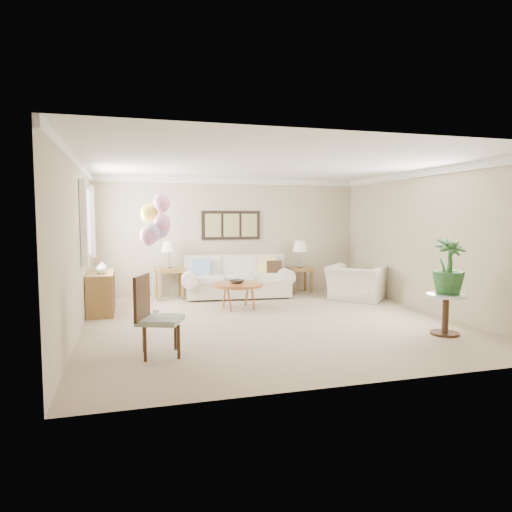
% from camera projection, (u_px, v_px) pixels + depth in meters
% --- Properties ---
extents(ground_plane, '(6.00, 6.00, 0.00)m').
position_uv_depth(ground_plane, '(270.00, 321.00, 7.63)').
color(ground_plane, tan).
extents(room_shell, '(6.04, 6.04, 2.60)m').
position_uv_depth(room_shell, '(263.00, 224.00, 7.55)').
color(room_shell, tan).
rests_on(room_shell, ground).
extents(wall_art_triptych, '(1.35, 0.06, 0.65)m').
position_uv_depth(wall_art_triptych, '(231.00, 225.00, 10.34)').
color(wall_art_triptych, black).
rests_on(wall_art_triptych, ground).
extents(sofa, '(2.52, 1.11, 0.90)m').
position_uv_depth(sofa, '(237.00, 281.00, 9.93)').
color(sofa, beige).
rests_on(sofa, ground).
extents(end_table_left, '(0.61, 0.56, 0.67)m').
position_uv_depth(end_table_left, '(169.00, 273.00, 9.67)').
color(end_table_left, olive).
rests_on(end_table_left, ground).
extents(end_table_right, '(0.53, 0.48, 0.58)m').
position_uv_depth(end_table_right, '(300.00, 271.00, 10.50)').
color(end_table_right, olive).
rests_on(end_table_right, ground).
extents(lamp_left, '(0.32, 0.32, 0.57)m').
position_uv_depth(lamp_left, '(169.00, 247.00, 9.62)').
color(lamp_left, gray).
rests_on(lamp_left, end_table_left).
extents(lamp_right, '(0.35, 0.35, 0.62)m').
position_uv_depth(lamp_right, '(300.00, 247.00, 10.45)').
color(lamp_right, gray).
rests_on(lamp_right, end_table_right).
extents(coffee_table, '(0.95, 0.95, 0.48)m').
position_uv_depth(coffee_table, '(238.00, 285.00, 8.66)').
color(coffee_table, '#9C4E26').
rests_on(coffee_table, ground).
extents(decor_bowl, '(0.36, 0.36, 0.07)m').
position_uv_depth(decor_bowl, '(236.00, 282.00, 8.66)').
color(decor_bowl, '#292320').
rests_on(decor_bowl, coffee_table).
extents(armchair, '(1.46, 1.46, 0.72)m').
position_uv_depth(armchair, '(357.00, 283.00, 9.58)').
color(armchair, beige).
rests_on(armchair, ground).
extents(side_table, '(0.56, 0.56, 0.61)m').
position_uv_depth(side_table, '(446.00, 304.00, 6.74)').
color(side_table, silver).
rests_on(side_table, ground).
extents(potted_plant, '(0.47, 0.47, 0.83)m').
position_uv_depth(potted_plant, '(448.00, 266.00, 6.71)').
color(potted_plant, '#1B4516').
rests_on(potted_plant, side_table).
extents(accent_chair, '(0.66, 0.65, 1.03)m').
position_uv_depth(accent_chair, '(154.00, 314.00, 5.70)').
color(accent_chair, '#959E90').
rests_on(accent_chair, ground).
extents(credenza, '(0.46, 1.20, 0.74)m').
position_uv_depth(credenza, '(101.00, 292.00, 8.30)').
color(credenza, olive).
rests_on(credenza, ground).
extents(vase_white, '(0.20, 0.20, 0.20)m').
position_uv_depth(vase_white, '(101.00, 268.00, 8.02)').
color(vase_white, silver).
rests_on(vase_white, credenza).
extents(vase_sage, '(0.19, 0.19, 0.18)m').
position_uv_depth(vase_sage, '(102.00, 266.00, 8.50)').
color(vase_sage, '#ADAFAC').
rests_on(vase_sage, credenza).
extents(balloon_cluster, '(0.54, 0.59, 2.17)m').
position_uv_depth(balloon_cluster, '(156.00, 223.00, 7.99)').
color(balloon_cluster, gray).
rests_on(balloon_cluster, ground).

